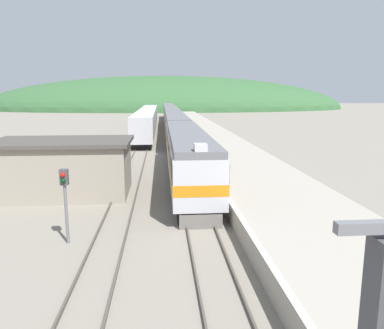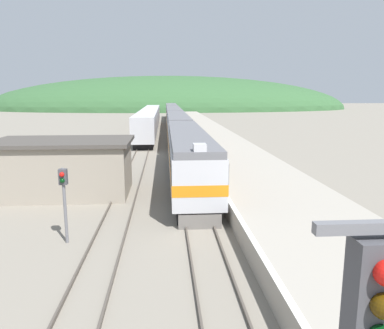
% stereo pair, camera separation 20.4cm
% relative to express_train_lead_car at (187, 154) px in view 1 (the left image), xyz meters
% --- Properties ---
extents(track_main, '(1.52, 180.00, 0.16)m').
position_rel_express_train_lead_car_xyz_m(track_main, '(0.00, 40.84, -2.10)').
color(track_main, '#4C443D').
rests_on(track_main, ground).
extents(track_siding, '(1.52, 180.00, 0.16)m').
position_rel_express_train_lead_car_xyz_m(track_siding, '(-4.44, 40.84, -2.10)').
color(track_siding, '#4C443D').
rests_on(track_siding, ground).
extents(platform, '(6.78, 140.00, 1.08)m').
position_rel_express_train_lead_car_xyz_m(platform, '(5.00, 20.84, -1.64)').
color(platform, '#9E9689').
rests_on(platform, ground).
extents(distant_hills, '(155.31, 69.89, 28.15)m').
position_rel_express_train_lead_car_xyz_m(distant_hills, '(0.00, 137.00, -2.18)').
color(distant_hills, '#335B33').
rests_on(distant_hills, ground).
extents(station_shed, '(9.20, 5.61, 3.76)m').
position_rel_express_train_lead_car_xyz_m(station_shed, '(-8.62, -3.06, -0.28)').
color(station_shed, gray).
rests_on(station_shed, ground).
extents(express_train_lead_car, '(2.88, 21.35, 4.34)m').
position_rel_express_train_lead_car_xyz_m(express_train_lead_car, '(0.00, 0.00, 0.00)').
color(express_train_lead_car, black).
rests_on(express_train_lead_car, ground).
extents(carriage_second, '(2.87, 22.62, 3.98)m').
position_rel_express_train_lead_car_xyz_m(carriage_second, '(0.00, 23.10, -0.01)').
color(carriage_second, black).
rests_on(carriage_second, ground).
extents(carriage_third, '(2.87, 22.62, 3.98)m').
position_rel_express_train_lead_car_xyz_m(carriage_third, '(0.00, 46.60, -0.01)').
color(carriage_third, black).
rests_on(carriage_third, ground).
extents(carriage_fourth, '(2.87, 22.62, 3.98)m').
position_rel_express_train_lead_car_xyz_m(carriage_fourth, '(0.00, 70.10, -0.01)').
color(carriage_fourth, black).
rests_on(carriage_fourth, ground).
extents(siding_train, '(2.90, 46.93, 3.99)m').
position_rel_express_train_lead_car_xyz_m(siding_train, '(-4.44, 39.28, -0.12)').
color(siding_train, black).
rests_on(siding_train, ground).
extents(signal_post_siding, '(0.36, 0.42, 3.54)m').
position_rel_express_train_lead_car_xyz_m(signal_post_siding, '(-6.32, -11.70, 0.37)').
color(signal_post_siding, slate).
rests_on(signal_post_siding, ground).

